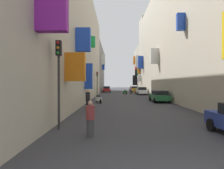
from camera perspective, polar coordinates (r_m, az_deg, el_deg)
ground_plane at (r=33.32m, az=3.64°, el=-3.59°), size 140.00×140.00×0.00m
building_left_mid_a at (r=30.59m, az=-11.32°, el=10.01°), size 6.86×25.41×14.86m
building_left_mid_b at (r=53.21m, az=-6.19°, el=4.60°), size 6.96×20.95×12.41m
building_right_near at (r=26.99m, az=22.57°, el=14.32°), size 7.21×42.17×17.65m
building_right_mid_a at (r=49.55m, az=12.03°, el=8.54°), size 7.30×5.41×18.72m
building_right_mid_b at (r=57.95m, az=10.26°, el=4.47°), size 7.35×12.43×12.87m
parked_car_black at (r=56.65m, az=6.35°, el=-1.17°), size 1.86×4.17×1.42m
parked_car_white at (r=38.48m, az=8.91°, el=-1.86°), size 1.95×4.39×1.54m
parked_car_red at (r=48.94m, az=-1.62°, el=-1.38°), size 2.01×4.48×1.52m
parked_car_green at (r=24.10m, az=14.14°, el=-3.37°), size 1.92×4.26×1.40m
parked_car_yellow at (r=51.39m, az=6.70°, el=-1.33°), size 2.00×4.12×1.44m
scooter_green at (r=39.39m, az=3.96°, el=-2.30°), size 0.81×1.83×1.13m
scooter_orange at (r=42.71m, az=6.94°, el=-2.09°), size 0.52×1.96×1.13m
scooter_white at (r=22.34m, az=-4.07°, el=-4.37°), size 0.84×1.87×1.13m
pedestrian_crossing at (r=8.31m, az=-6.61°, el=-10.34°), size 0.50×0.50×1.57m
pedestrian_near_left at (r=39.44m, az=5.81°, el=-1.70°), size 0.48×0.48×1.74m
pedestrian_near_right at (r=16.13m, az=-7.34°, el=-4.65°), size 0.54×0.54×1.80m
traffic_light_near_corner at (r=31.52m, az=-4.51°, el=1.41°), size 0.26×0.34×4.22m
traffic_light_far_corner at (r=9.83m, az=-15.84°, el=4.47°), size 0.26×0.34×4.46m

